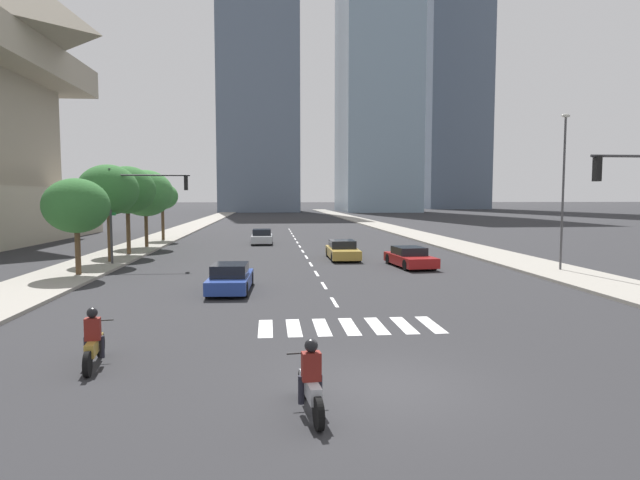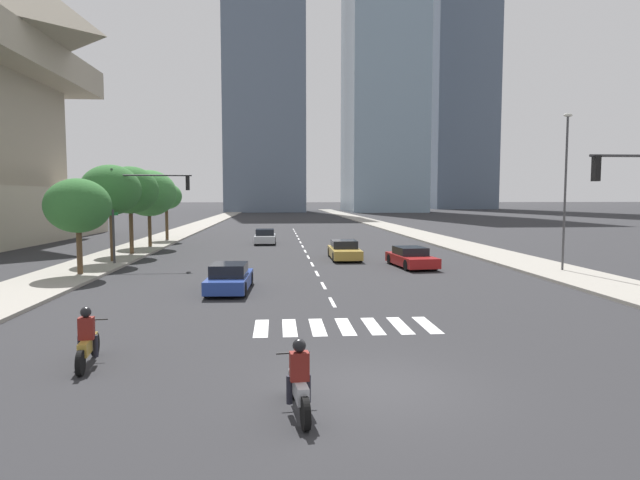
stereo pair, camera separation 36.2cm
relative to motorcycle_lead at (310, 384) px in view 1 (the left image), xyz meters
The scene contains 21 objects.
ground_plane 2.26m from the motorcycle_lead, 35.05° to the left, with size 800.00×800.00×0.00m, color #28282B.
sidewalk_east 34.70m from the motorcycle_lead, 64.27° to the left, with size 4.00×260.00×0.15m, color gray.
sidewalk_west 33.30m from the motorcycle_lead, 110.18° to the left, with size 4.00×260.00×0.15m, color gray.
crosswalk_near 7.04m from the motorcycle_lead, 75.23° to the left, with size 5.85×2.33×0.01m.
lane_divider_center 34.83m from the motorcycle_lead, 87.06° to the left, with size 0.14×50.00×0.01m.
motorcycle_lead is the anchor object (origin of this frame).
motorcycle_trailing 6.12m from the motorcycle_lead, 146.54° to the left, with size 0.70×2.24×1.49m.
sedan_silver_0 37.62m from the motorcycle_lead, 92.17° to the left, with size 1.86×4.22×1.32m.
sedan_gold_1 25.67m from the motorcycle_lead, 80.75° to the left, with size 1.92×4.77×1.26m.
sedan_red_2 22.33m from the motorcycle_lead, 70.11° to the left, with size 2.30×4.67×1.19m.
sedan_blue_3 13.86m from the motorcycle_lead, 100.38° to the left, with size 1.91×4.40×1.26m.
traffic_signal_far 24.95m from the motorcycle_lead, 110.09° to the left, with size 5.04×0.28×5.73m.
street_lamp_east 24.12m from the motorcycle_lead, 49.60° to the left, with size 0.50×0.24×8.54m.
street_tree_nearest 21.70m from the motorcycle_lead, 119.85° to the left, with size 3.33×3.33×4.99m.
street_tree_second 26.80m from the motorcycle_lead, 113.79° to the left, with size 3.68×3.68×6.02m.
street_tree_third 30.88m from the motorcycle_lead, 110.43° to the left, with size 3.91×3.91×6.17m.
street_tree_fourth 36.06m from the motorcycle_lead, 107.35° to the left, with size 4.38×4.38×6.19m.
street_tree_fifth 42.56m from the motorcycle_lead, 104.60° to the left, with size 2.89×2.89×5.31m.
office_tower_left_skyline 148.69m from the motorcycle_lead, 91.36° to the left, with size 21.98×20.70×92.66m.
office_tower_center_skyline 152.49m from the motorcycle_lead, 78.14° to the left, with size 20.23×28.90×97.83m.
office_tower_right_skyline 199.24m from the motorcycle_lead, 70.19° to the left, with size 21.19×25.26×149.97m.
Camera 1 is at (-2.56, -11.26, 4.19)m, focal length 29.95 mm.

